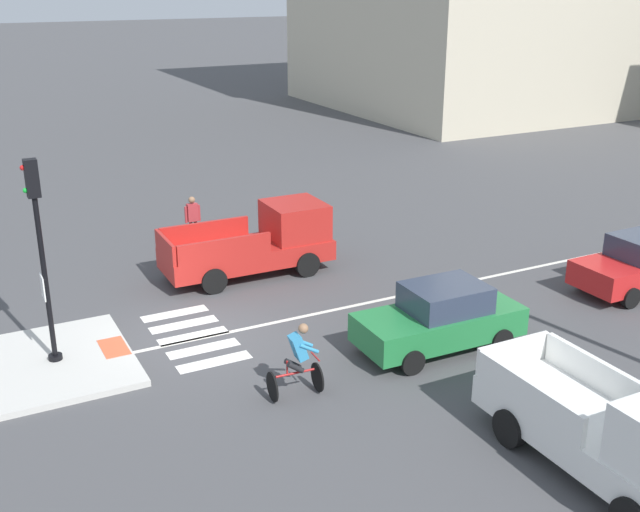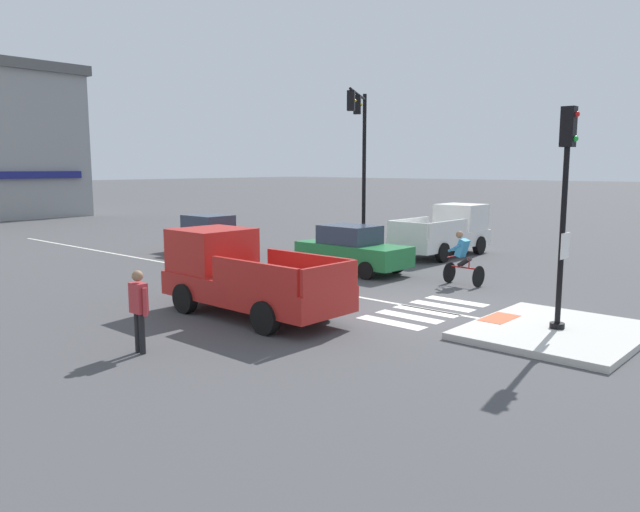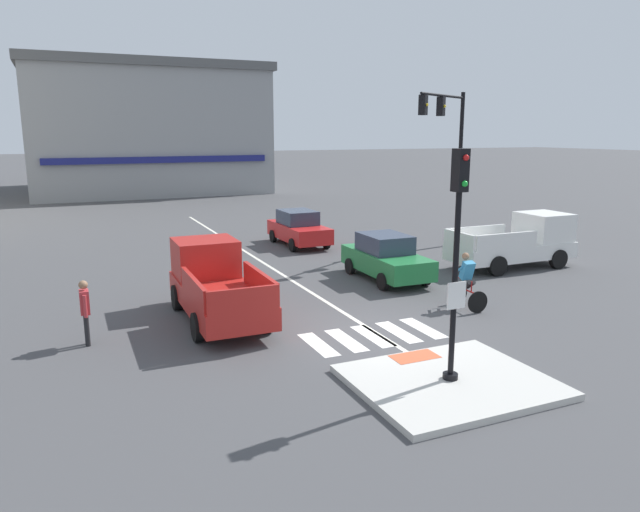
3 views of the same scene
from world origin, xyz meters
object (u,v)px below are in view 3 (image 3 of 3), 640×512
object	(u,v)px
signal_pole	(457,245)
pedestrian_at_curb_left	(85,307)
car_green_eastbound_mid	(386,257)
pickup_truck_white_cross_right	(521,242)
pickup_truck_red_westbound_near	(215,284)
cyclist	(467,280)
traffic_light_mast	(450,142)
car_red_eastbound_far	(299,228)

from	to	relation	value
signal_pole	pedestrian_at_curb_left	xyz separation A→B (m)	(-6.86, 5.68, -2.04)
car_green_eastbound_mid	pickup_truck_white_cross_right	world-z (taller)	pickup_truck_white_cross_right
pickup_truck_red_westbound_near	pedestrian_at_curb_left	size ratio (longest dim) A/B	3.07
signal_pole	pickup_truck_red_westbound_near	world-z (taller)	signal_pole
car_green_eastbound_mid	pickup_truck_white_cross_right	size ratio (longest dim) A/B	0.81
pickup_truck_white_cross_right	car_green_eastbound_mid	bearing A→B (deg)	176.72
pickup_truck_red_westbound_near	cyclist	bearing A→B (deg)	-17.32
pedestrian_at_curb_left	pickup_truck_white_cross_right	bearing A→B (deg)	8.77
car_green_eastbound_mid	pickup_truck_red_westbound_near	size ratio (longest dim) A/B	0.81
pickup_truck_white_cross_right	signal_pole	bearing A→B (deg)	-138.70
traffic_light_mast	cyclist	size ratio (longest dim) A/B	4.17
car_red_eastbound_far	car_green_eastbound_mid	xyz separation A→B (m)	(0.43, -7.39, 0.00)
car_green_eastbound_mid	cyclist	xyz separation A→B (m)	(0.45, -4.06, 0.06)
cyclist	signal_pole	bearing A→B (deg)	-130.70
pickup_truck_red_westbound_near	pickup_truck_white_cross_right	world-z (taller)	same
pickup_truck_white_cross_right	cyclist	size ratio (longest dim) A/B	3.04
traffic_light_mast	cyclist	xyz separation A→B (m)	(-4.95, -7.95, -3.92)
pickup_truck_white_cross_right	cyclist	xyz separation A→B (m)	(-5.48, -3.72, -0.11)
signal_pole	pickup_truck_white_cross_right	distance (m)	12.56
pedestrian_at_curb_left	car_red_eastbound_far	bearing A→B (deg)	46.17
traffic_light_mast	car_green_eastbound_mid	world-z (taller)	traffic_light_mast
traffic_light_mast	car_green_eastbound_mid	distance (m)	7.76
car_red_eastbound_far	pedestrian_at_curb_left	distance (m)	14.17
signal_pole	cyclist	size ratio (longest dim) A/B	2.84
signal_pole	pickup_truck_red_westbound_near	bearing A→B (deg)	116.48
signal_pole	car_green_eastbound_mid	size ratio (longest dim) A/B	1.16
car_green_eastbound_mid	pedestrian_at_curb_left	size ratio (longest dim) A/B	2.48
signal_pole	cyclist	bearing A→B (deg)	49.30
pedestrian_at_curb_left	traffic_light_mast	bearing A→B (deg)	23.27
car_green_eastbound_mid	cyclist	world-z (taller)	cyclist
pedestrian_at_curb_left	cyclist	bearing A→B (deg)	-6.52
traffic_light_mast	pickup_truck_white_cross_right	bearing A→B (deg)	-82.97
pickup_truck_white_cross_right	cyclist	world-z (taller)	pickup_truck_white_cross_right
traffic_light_mast	pedestrian_at_curb_left	xyz separation A→B (m)	(-15.65, -6.73, -3.81)
pickup_truck_white_cross_right	cyclist	bearing A→B (deg)	-145.82
car_red_eastbound_far	pickup_truck_red_westbound_near	bearing A→B (deg)	-124.34
car_green_eastbound_mid	pickup_truck_white_cross_right	bearing A→B (deg)	-3.28
car_red_eastbound_far	cyclist	bearing A→B (deg)	-85.61
car_red_eastbound_far	pedestrian_at_curb_left	world-z (taller)	pedestrian_at_curb_left
car_red_eastbound_far	pickup_truck_white_cross_right	bearing A→B (deg)	-50.57
car_green_eastbound_mid	pedestrian_at_curb_left	world-z (taller)	pedestrian_at_curb_left
car_green_eastbound_mid	pickup_truck_red_westbound_near	world-z (taller)	pickup_truck_red_westbound_near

